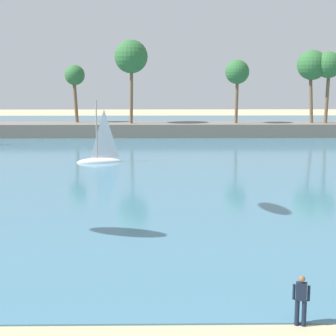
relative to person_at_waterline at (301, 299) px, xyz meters
name	(u,v)px	position (x,y,z in m)	size (l,w,h in m)	color
sea	(162,144)	(-4.23, 48.97, -0.86)	(220.00, 97.81, 0.06)	teal
palm_headland	(180,114)	(-1.75, 57.87, 2.14)	(119.82, 6.00, 12.66)	slate
person_at_waterline	(301,299)	(0.00, 0.00, 0.00)	(0.53, 0.29, 1.67)	#141E33
sailboat_near_shore	(100,156)	(-10.01, 34.56, -0.28)	(4.39, 2.21, 6.11)	white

